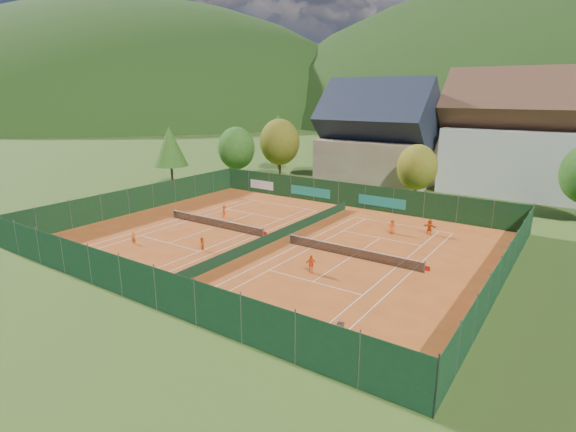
# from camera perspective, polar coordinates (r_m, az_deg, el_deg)

# --- Properties ---
(ground) EXTENTS (600.00, 600.00, 0.00)m
(ground) POSITION_cam_1_polar(r_m,az_deg,el_deg) (43.41, -1.49, -3.15)
(ground) COLOR #345119
(ground) RESTS_ON ground
(clay_pad) EXTENTS (40.00, 32.00, 0.01)m
(clay_pad) POSITION_cam_1_polar(r_m,az_deg,el_deg) (43.40, -1.49, -3.12)
(clay_pad) COLOR #AC4819
(clay_pad) RESTS_ON ground
(court_markings_left) EXTENTS (11.03, 23.83, 0.00)m
(court_markings_left) POSITION_cam_1_polar(r_m,az_deg,el_deg) (48.30, -9.22, -1.37)
(court_markings_left) COLOR white
(court_markings_left) RESTS_ON ground
(court_markings_right) EXTENTS (11.03, 23.83, 0.00)m
(court_markings_right) POSITION_cam_1_polar(r_m,az_deg,el_deg) (39.52, 8.01, -5.17)
(court_markings_right) COLOR white
(court_markings_right) RESTS_ON ground
(tennis_net_left) EXTENTS (13.30, 0.10, 1.02)m
(tennis_net_left) POSITION_cam_1_polar(r_m,az_deg,el_deg) (48.06, -9.11, -0.84)
(tennis_net_left) COLOR #59595B
(tennis_net_left) RESTS_ON ground
(tennis_net_right) EXTENTS (13.30, 0.10, 1.02)m
(tennis_net_right) POSITION_cam_1_polar(r_m,az_deg,el_deg) (39.28, 8.24, -4.53)
(tennis_net_right) COLOR #59595B
(tennis_net_right) RESTS_ON ground
(court_divider) EXTENTS (0.03, 28.80, 1.00)m
(court_divider) POSITION_cam_1_polar(r_m,az_deg,el_deg) (43.24, -1.49, -2.50)
(court_divider) COLOR #12331D
(court_divider) RESTS_ON ground
(fence_north) EXTENTS (40.00, 0.10, 3.00)m
(fence_north) POSITION_cam_1_polar(r_m,az_deg,el_deg) (56.47, 7.65, 2.68)
(fence_north) COLOR #133419
(fence_north) RESTS_ON ground
(fence_south) EXTENTS (40.00, 0.04, 3.00)m
(fence_south) POSITION_cam_1_polar(r_m,az_deg,el_deg) (32.15, -18.57, -7.96)
(fence_south) COLOR #12321D
(fence_south) RESTS_ON ground
(fence_west) EXTENTS (0.04, 32.00, 3.00)m
(fence_west) POSITION_cam_1_polar(r_m,az_deg,el_deg) (56.64, -18.17, 2.11)
(fence_west) COLOR #14371A
(fence_west) RESTS_ON ground
(fence_east) EXTENTS (0.09, 32.00, 3.00)m
(fence_east) POSITION_cam_1_polar(r_m,az_deg,el_deg) (35.84, 25.66, -6.30)
(fence_east) COLOR #14371D
(fence_east) RESTS_ON ground
(chalet) EXTENTS (16.20, 12.00, 16.00)m
(chalet) POSITION_cam_1_polar(r_m,az_deg,el_deg) (69.27, 11.21, 9.21)
(chalet) COLOR tan
(chalet) RESTS_ON ground
(hotel_block_a) EXTENTS (21.60, 11.00, 17.25)m
(hotel_block_a) POSITION_cam_1_polar(r_m,az_deg,el_deg) (70.11, 27.83, 8.43)
(hotel_block_a) COLOR silver
(hotel_block_a) RESTS_ON ground
(tree_west_front) EXTENTS (5.72, 5.72, 8.69)m
(tree_west_front) POSITION_cam_1_polar(r_m,az_deg,el_deg) (71.00, -6.57, 8.54)
(tree_west_front) COLOR #4A301A
(tree_west_front) RESTS_ON ground
(tree_west_mid) EXTENTS (6.44, 6.44, 9.78)m
(tree_west_mid) POSITION_cam_1_polar(r_m,az_deg,el_deg) (73.17, -1.07, 9.37)
(tree_west_mid) COLOR #452E18
(tree_west_mid) RESTS_ON ground
(tree_west_back) EXTENTS (5.60, 5.60, 10.00)m
(tree_west_back) POSITION_cam_1_polar(r_m,az_deg,el_deg) (83.05, -1.26, 10.57)
(tree_west_back) COLOR #4C321B
(tree_west_back) RESTS_ON ground
(tree_center) EXTENTS (5.01, 5.01, 7.60)m
(tree_center) POSITION_cam_1_polar(r_m,az_deg,el_deg) (58.93, 16.07, 5.97)
(tree_center) COLOR #49341A
(tree_center) RESTS_ON ground
(tree_west_side) EXTENTS (5.04, 5.04, 9.00)m
(tree_west_side) POSITION_cam_1_polar(r_m,az_deg,el_deg) (69.50, -14.75, 8.55)
(tree_west_side) COLOR #4A2B1A
(tree_west_side) RESTS_ON ground
(ball_hopper) EXTENTS (0.34, 0.34, 0.80)m
(ball_hopper) POSITION_cam_1_polar(r_m,az_deg,el_deg) (27.43, 6.68, -13.62)
(ball_hopper) COLOR slate
(ball_hopper) RESTS_ON ground
(loose_ball_0) EXTENTS (0.07, 0.07, 0.07)m
(loose_ball_0) POSITION_cam_1_polar(r_m,az_deg,el_deg) (47.82, -14.73, -1.83)
(loose_ball_0) COLOR #CCD833
(loose_ball_0) RESTS_ON ground
(loose_ball_1) EXTENTS (0.07, 0.07, 0.07)m
(loose_ball_1) POSITION_cam_1_polar(r_m,az_deg,el_deg) (33.17, -2.87, -9.15)
(loose_ball_1) COLOR #CCD833
(loose_ball_1) RESTS_ON ground
(loose_ball_2) EXTENTS (0.07, 0.07, 0.07)m
(loose_ball_2) POSITION_cam_1_polar(r_m,az_deg,el_deg) (42.33, 4.05, -3.60)
(loose_ball_2) COLOR #CCD833
(loose_ball_2) RESTS_ON ground
(loose_ball_3) EXTENTS (0.07, 0.07, 0.07)m
(loose_ball_3) POSITION_cam_1_polar(r_m,az_deg,el_deg) (52.09, 3.08, 0.08)
(loose_ball_3) COLOR #CCD833
(loose_ball_3) RESTS_ON ground
(player_left_near) EXTENTS (0.54, 0.49, 1.23)m
(player_left_near) POSITION_cam_1_polar(r_m,az_deg,el_deg) (44.67, -19.01, -2.62)
(player_left_near) COLOR orange
(player_left_near) RESTS_ON ground
(player_left_mid) EXTENTS (0.73, 0.65, 1.25)m
(player_left_mid) POSITION_cam_1_polar(r_m,az_deg,el_deg) (41.25, -10.89, -3.50)
(player_left_mid) COLOR orange
(player_left_mid) RESTS_ON ground
(player_left_far) EXTENTS (1.14, 0.96, 1.54)m
(player_left_far) POSITION_cam_1_polar(r_m,az_deg,el_deg) (51.36, -8.08, 0.57)
(player_left_far) COLOR #E84914
(player_left_far) RESTS_ON ground
(player_right_near) EXTENTS (0.87, 0.91, 1.51)m
(player_right_near) POSITION_cam_1_polar(r_m,az_deg,el_deg) (35.61, 2.91, -6.11)
(player_right_near) COLOR #F95016
(player_right_near) RESTS_ON ground
(player_right_far_a) EXTENTS (0.79, 0.57, 1.50)m
(player_right_far_a) POSITION_cam_1_polar(r_m,az_deg,el_deg) (46.49, 13.08, -1.29)
(player_right_far_a) COLOR #E04A13
(player_right_far_a) RESTS_ON ground
(player_right_far_b) EXTENTS (1.49, 0.59, 1.57)m
(player_right_far_b) POSITION_cam_1_polar(r_m,az_deg,el_deg) (47.10, 17.54, -1.36)
(player_right_far_b) COLOR #D65113
(player_right_far_b) RESTS_ON ground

